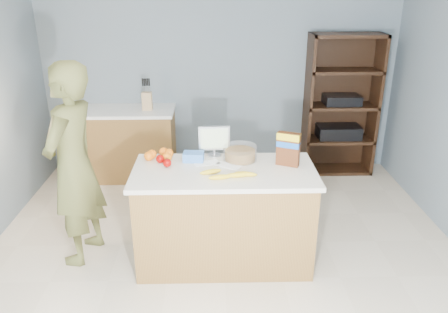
{
  "coord_description": "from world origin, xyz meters",
  "views": [
    {
      "loc": [
        -0.09,
        -3.09,
        2.39
      ],
      "look_at": [
        0.0,
        0.35,
        1.0
      ],
      "focal_mm": 35.0,
      "sensor_mm": 36.0,
      "label": 1
    }
  ],
  "objects_px": {
    "person": "(74,166)",
    "cereal_box": "(288,147)",
    "shelving_unit": "(340,107)",
    "counter_peninsula": "(224,219)",
    "tv": "(214,139)"
  },
  "relations": [
    {
      "from": "person",
      "to": "cereal_box",
      "type": "bearing_deg",
      "value": 102.61
    },
    {
      "from": "shelving_unit",
      "to": "person",
      "type": "bearing_deg",
      "value": -145.76
    },
    {
      "from": "counter_peninsula",
      "to": "cereal_box",
      "type": "distance_m",
      "value": 0.86
    },
    {
      "from": "person",
      "to": "tv",
      "type": "relative_size",
      "value": 6.41
    },
    {
      "from": "shelving_unit",
      "to": "cereal_box",
      "type": "bearing_deg",
      "value": -116.96
    },
    {
      "from": "counter_peninsula",
      "to": "tv",
      "type": "distance_m",
      "value": 0.72
    },
    {
      "from": "cereal_box",
      "to": "person",
      "type": "bearing_deg",
      "value": 179.26
    },
    {
      "from": "counter_peninsula",
      "to": "cereal_box",
      "type": "bearing_deg",
      "value": 8.77
    },
    {
      "from": "shelving_unit",
      "to": "cereal_box",
      "type": "height_order",
      "value": "shelving_unit"
    },
    {
      "from": "counter_peninsula",
      "to": "tv",
      "type": "xyz_separation_m",
      "value": [
        -0.08,
        0.32,
        0.64
      ]
    },
    {
      "from": "counter_peninsula",
      "to": "cereal_box",
      "type": "height_order",
      "value": "cereal_box"
    },
    {
      "from": "person",
      "to": "cereal_box",
      "type": "xyz_separation_m",
      "value": [
        1.85,
        -0.02,
        0.17
      ]
    },
    {
      "from": "tv",
      "to": "cereal_box",
      "type": "height_order",
      "value": "cereal_box"
    },
    {
      "from": "tv",
      "to": "cereal_box",
      "type": "xyz_separation_m",
      "value": [
        0.63,
        -0.23,
        0.01
      ]
    },
    {
      "from": "shelving_unit",
      "to": "person",
      "type": "xyz_separation_m",
      "value": [
        -2.85,
        -1.94,
        0.04
      ]
    }
  ]
}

